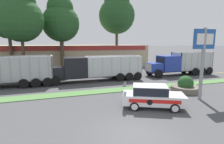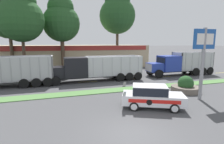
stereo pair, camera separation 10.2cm
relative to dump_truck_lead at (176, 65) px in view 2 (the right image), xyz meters
name	(u,v)px [view 2 (the right image)]	position (x,y,z in m)	size (l,w,h in m)	color
ground_plane	(132,134)	(-13.11, -13.58, -1.56)	(600.00, 600.00, 0.00)	#474749
grass_verge	(96,92)	(-13.11, -5.22, -1.53)	(120.00, 1.59, 0.06)	#517F42
centre_line_3	(41,85)	(-18.51, -0.42, -1.56)	(2.40, 0.14, 0.01)	yellow
centre_line_4	(88,82)	(-13.11, -0.42, -1.56)	(2.40, 0.14, 0.01)	yellow
centre_line_5	(128,79)	(-7.71, -0.42, -1.56)	(2.40, 0.14, 0.01)	yellow
centre_line_6	(163,77)	(-2.31, -0.42, -1.56)	(2.40, 0.14, 0.01)	yellow
centre_line_7	(194,75)	(3.09, -0.42, -1.56)	(2.40, 0.14, 0.01)	yellow
centre_line_8	(221,73)	(8.49, -0.42, -1.56)	(2.40, 0.14, 0.01)	yellow
dump_truck_lead	(176,65)	(0.00, 0.00, 0.00)	(10.40, 2.67, 3.38)	black
dump_truck_far_right	(87,69)	(-13.08, -0.15, -0.04)	(11.79, 2.68, 3.07)	black
rally_car	(152,96)	(-10.17, -10.52, -0.70)	(4.73, 3.50, 1.70)	white
store_sign_post	(204,51)	(-5.34, -10.11, 2.51)	(2.08, 0.28, 5.89)	gray
stone_planter	(185,86)	(-4.83, -7.79, -1.03)	(2.68, 2.68, 1.58)	#6B6056
store_building_backdrop	(71,56)	(-13.58, 15.72, 0.59)	(29.25, 12.10, 4.29)	tan
tree_behind_left	(61,20)	(-15.55, 8.76, 6.83)	(5.87, 5.87, 12.24)	brown
tree_behind_centre	(117,12)	(-5.13, 11.22, 8.95)	(6.82, 6.82, 14.96)	brown
tree_behind_right	(8,14)	(-23.15, 9.34, 7.42)	(6.09, 6.09, 12.96)	brown
tree_behind_far_right	(21,15)	(-20.84, 5.36, 6.80)	(5.91, 5.91, 12.21)	brown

